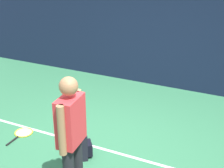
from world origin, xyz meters
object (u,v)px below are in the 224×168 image
Objects in this scene: tennis_player at (71,134)px; backpack at (81,145)px; tennis_ball_near_player at (72,96)px; tennis_racket at (23,133)px.

backpack is (-0.39, 0.82, -0.76)m from tennis_player.
backpack is 6.67× the size of tennis_ball_near_player.
backpack is (1.28, -0.13, 0.20)m from tennis_racket.
backpack reaches higher than tennis_ball_near_player.
tennis_racket is 1.67m from tennis_ball_near_player.
backpack is 2.23m from tennis_ball_near_player.
tennis_player is 25.76× the size of tennis_ball_near_player.
tennis_player reaches higher than tennis_racket.
tennis_player is at bearing 166.19° from backpack.
tennis_player is 3.86× the size of backpack.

